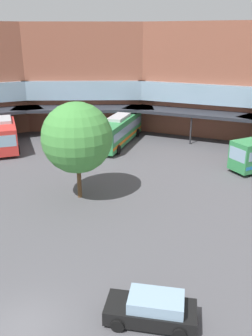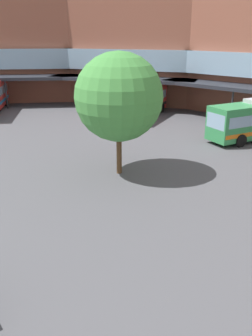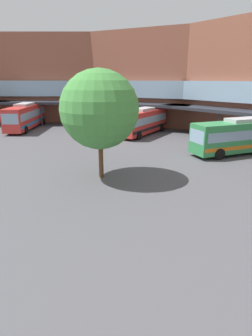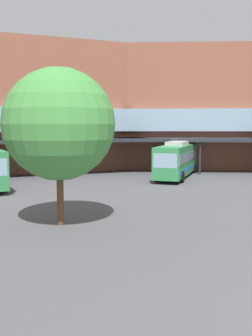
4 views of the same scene
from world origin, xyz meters
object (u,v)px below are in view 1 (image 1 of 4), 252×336
at_px(bus_3, 119,130).
at_px(parked_car, 152,309).
at_px(plaza_tree, 77,138).
at_px(bus_0, 5,133).

xyz_separation_m(bus_3, parked_car, (7.87, -29.01, -1.12)).
bearing_deg(bus_3, plaza_tree, 6.98).
bearing_deg(parked_car, plaza_tree, -59.48).
height_order(bus_0, parked_car, bus_0).
height_order(bus_0, bus_3, bus_3).
xyz_separation_m(bus_0, parked_car, (21.35, -24.96, -1.12)).
relative_size(bus_0, bus_3, 0.84).
relative_size(bus_0, plaza_tree, 1.23).
bearing_deg(bus_0, plaza_tree, 17.90).
xyz_separation_m(parked_car, plaza_tree, (-7.87, 12.89, 4.56)).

